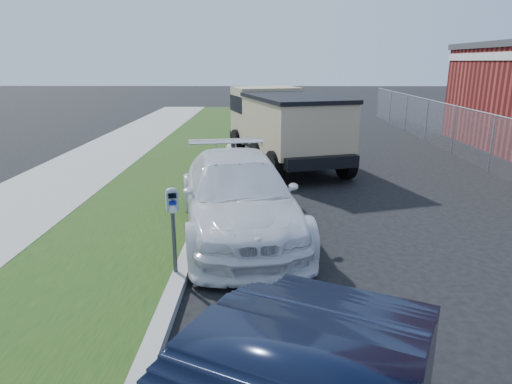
{
  "coord_description": "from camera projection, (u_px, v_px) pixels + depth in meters",
  "views": [
    {
      "loc": [
        -1.27,
        -7.41,
        3.41
      ],
      "look_at": [
        -1.4,
        1.0,
        1.0
      ],
      "focal_mm": 32.0,
      "sensor_mm": 36.0,
      "label": 1
    }
  ],
  "objects": [
    {
      "name": "streetside",
      "position": [
        68.0,
        219.0,
        10.03
      ],
      "size": [
        6.12,
        50.0,
        0.15
      ],
      "color": "gray",
      "rests_on": "ground"
    },
    {
      "name": "parking_meter",
      "position": [
        173.0,
        212.0,
        7.08
      ],
      "size": [
        0.23,
        0.18,
        1.42
      ],
      "rotation": [
        0.0,
        0.0,
        0.33
      ],
      "color": "#3F4247",
      "rests_on": "ground"
    },
    {
      "name": "chainlink_fence",
      "position": [
        494.0,
        132.0,
        14.34
      ],
      "size": [
        0.06,
        30.06,
        30.0
      ],
      "color": "slate",
      "rests_on": "ground"
    },
    {
      "name": "white_wagon",
      "position": [
        239.0,
        195.0,
        9.31
      ],
      "size": [
        3.13,
        5.75,
        1.58
      ],
      "primitive_type": "imported",
      "rotation": [
        0.0,
        0.0,
        0.17
      ],
      "color": "white",
      "rests_on": "ground"
    },
    {
      "name": "ground",
      "position": [
        334.0,
        262.0,
        8.05
      ],
      "size": [
        120.0,
        120.0,
        0.0
      ],
      "primitive_type": "plane",
      "color": "black",
      "rests_on": "ground"
    },
    {
      "name": "dump_truck",
      "position": [
        283.0,
        123.0,
        15.48
      ],
      "size": [
        4.11,
        6.75,
        2.49
      ],
      "rotation": [
        0.0,
        0.0,
        0.3
      ],
      "color": "black",
      "rests_on": "ground"
    }
  ]
}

